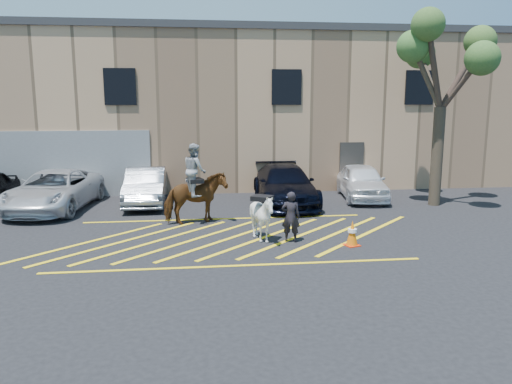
{
  "coord_description": "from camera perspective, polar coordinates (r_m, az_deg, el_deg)",
  "views": [
    {
      "loc": [
        -0.94,
        -14.63,
        4.07
      ],
      "look_at": [
        0.86,
        0.2,
        1.3
      ],
      "focal_mm": 35.0,
      "sensor_mm": 36.0,
      "label": 1
    }
  ],
  "objects": [
    {
      "name": "car_silver_sedan",
      "position": [
        20.12,
        -12.48,
        0.64
      ],
      "size": [
        1.57,
        4.32,
        1.41
      ],
      "primitive_type": "imported",
      "rotation": [
        0.0,
        0.0,
        0.02
      ],
      "color": "#91969E",
      "rests_on": "ground"
    },
    {
      "name": "car_blue_suv",
      "position": [
        19.73,
        3.32,
        0.81
      ],
      "size": [
        2.13,
        5.18,
        1.5
      ],
      "primitive_type": "imported",
      "rotation": [
        0.0,
        0.0,
        -0.0
      ],
      "color": "black",
      "rests_on": "ground"
    },
    {
      "name": "car_white_suv",
      "position": [
        21.23,
        11.99,
        1.19
      ],
      "size": [
        2.24,
        4.4,
        1.44
      ],
      "primitive_type": "imported",
      "rotation": [
        0.0,
        0.0,
        -0.13
      ],
      "color": "white",
      "rests_on": "ground"
    },
    {
      "name": "handler",
      "position": [
        14.44,
        4.0,
        -2.85
      ],
      "size": [
        0.61,
        0.48,
        1.49
      ],
      "primitive_type": "imported",
      "rotation": [
        0.0,
        0.0,
        2.88
      ],
      "color": "black",
      "rests_on": "ground"
    },
    {
      "name": "traffic_cone",
      "position": [
        14.37,
        10.94,
        -4.63
      ],
      "size": [
        0.48,
        0.48,
        0.73
      ],
      "color": "#F72F0A",
      "rests_on": "ground"
    },
    {
      "name": "ground",
      "position": [
        15.21,
        -3.13,
        -5.03
      ],
      "size": [
        90.0,
        90.0,
        0.0
      ],
      "primitive_type": "plane",
      "color": "black",
      "rests_on": "ground"
    },
    {
      "name": "mounted_bay",
      "position": [
        16.6,
        -6.96,
        0.05
      ],
      "size": [
        2.21,
        1.48,
        2.67
      ],
      "color": "#582F14",
      "rests_on": "ground"
    },
    {
      "name": "saddled_white",
      "position": [
        14.48,
        0.72,
        -2.85
      ],
      "size": [
        1.66,
        1.71,
        1.43
      ],
      "color": "white",
      "rests_on": "ground"
    },
    {
      "name": "tree",
      "position": [
        20.47,
        20.63,
        14.4
      ],
      "size": [
        3.99,
        4.37,
        7.31
      ],
      "color": "#4B3C2D",
      "rests_on": "ground"
    },
    {
      "name": "car_white_pickup",
      "position": [
        20.1,
        -22.09,
        0.17
      ],
      "size": [
        3.05,
        5.52,
        1.46
      ],
      "primitive_type": "imported",
      "rotation": [
        0.0,
        0.0,
        -0.12
      ],
      "color": "silver",
      "rests_on": "ground"
    },
    {
      "name": "hatching_zone",
      "position": [
        14.92,
        -3.05,
        -5.31
      ],
      "size": [
        12.6,
        5.12,
        0.01
      ],
      "color": "yellow",
      "rests_on": "ground"
    },
    {
      "name": "warehouse",
      "position": [
        26.64,
        -4.98,
        9.57
      ],
      "size": [
        32.42,
        10.2,
        7.3
      ],
      "color": "tan",
      "rests_on": "ground"
    }
  ]
}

